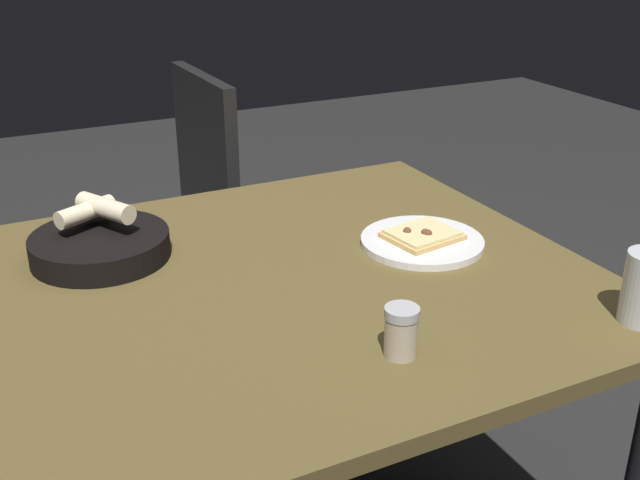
{
  "coord_description": "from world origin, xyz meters",
  "views": [
    {
      "loc": [
        1.14,
        -0.47,
        1.38
      ],
      "look_at": [
        -0.01,
        0.1,
        0.81
      ],
      "focal_mm": 42.98,
      "sensor_mm": 36.0,
      "label": 1
    }
  ],
  "objects_px": {
    "dining_table": "(277,309)",
    "bread_basket": "(100,243)",
    "chair_far": "(174,219)",
    "pepper_shaker": "(401,334)",
    "pizza_plate": "(422,240)"
  },
  "relations": [
    {
      "from": "dining_table",
      "to": "bread_basket",
      "type": "distance_m",
      "value": 0.36
    },
    {
      "from": "pizza_plate",
      "to": "pepper_shaker",
      "type": "xyz_separation_m",
      "value": [
        0.32,
        -0.25,
        0.03
      ]
    },
    {
      "from": "pepper_shaker",
      "to": "chair_far",
      "type": "distance_m",
      "value": 1.24
    },
    {
      "from": "pepper_shaker",
      "to": "chair_far",
      "type": "relative_size",
      "value": 0.08
    },
    {
      "from": "bread_basket",
      "to": "chair_far",
      "type": "relative_size",
      "value": 0.28
    },
    {
      "from": "dining_table",
      "to": "bread_basket",
      "type": "relative_size",
      "value": 4.33
    },
    {
      "from": "dining_table",
      "to": "chair_far",
      "type": "xyz_separation_m",
      "value": [
        -0.9,
        0.06,
        -0.16
      ]
    },
    {
      "from": "pizza_plate",
      "to": "chair_far",
      "type": "distance_m",
      "value": 0.96
    },
    {
      "from": "bread_basket",
      "to": "pizza_plate",
      "type": "bearing_deg",
      "value": 69.25
    },
    {
      "from": "pizza_plate",
      "to": "pepper_shaker",
      "type": "relative_size",
      "value": 3.04
    },
    {
      "from": "pizza_plate",
      "to": "chair_far",
      "type": "height_order",
      "value": "chair_far"
    },
    {
      "from": "dining_table",
      "to": "pepper_shaker",
      "type": "bearing_deg",
      "value": 12.2
    },
    {
      "from": "chair_far",
      "to": "bread_basket",
      "type": "bearing_deg",
      "value": -25.47
    },
    {
      "from": "pizza_plate",
      "to": "pepper_shaker",
      "type": "bearing_deg",
      "value": -37.75
    },
    {
      "from": "chair_far",
      "to": "pepper_shaker",
      "type": "bearing_deg",
      "value": 0.5
    }
  ]
}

